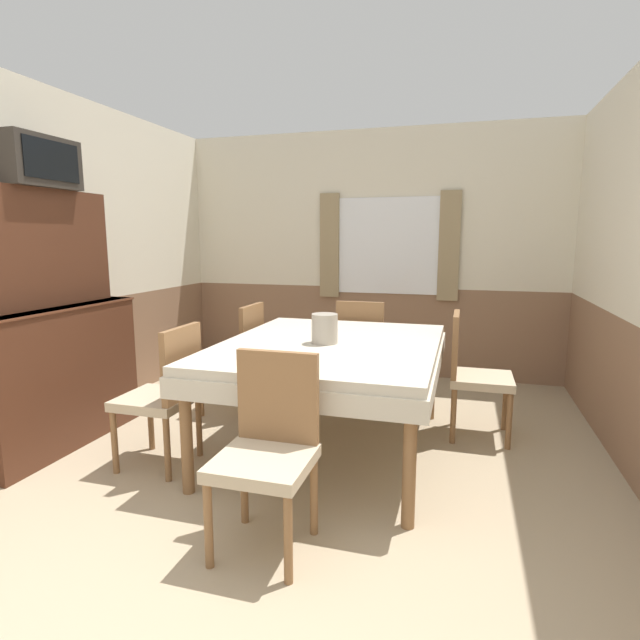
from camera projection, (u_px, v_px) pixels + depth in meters
wall_back at (369, 254)px, 5.38m from camera, size 4.45×0.10×2.60m
wall_left at (74, 260)px, 4.04m from camera, size 0.05×4.37×2.60m
dining_table at (330, 356)px, 3.43m from camera, size 1.47×1.83×0.77m
chair_head_near at (269, 444)px, 2.38m from camera, size 0.44×0.44×0.93m
chair_left_near at (165, 391)px, 3.20m from camera, size 0.44×0.44×0.93m
chair_right_far at (472, 371)px, 3.70m from camera, size 0.44×0.44×0.93m
chair_head_window at (362, 347)px, 4.53m from camera, size 0.44×0.44×0.93m
chair_left_far at (238, 354)px, 4.23m from camera, size 0.44×0.44×0.93m
sideboard at (48, 341)px, 3.52m from camera, size 0.46×1.30×1.81m
tv at (35, 162)px, 3.34m from camera, size 0.29×0.56×0.34m
vase at (325, 329)px, 3.36m from camera, size 0.18×0.18×0.20m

